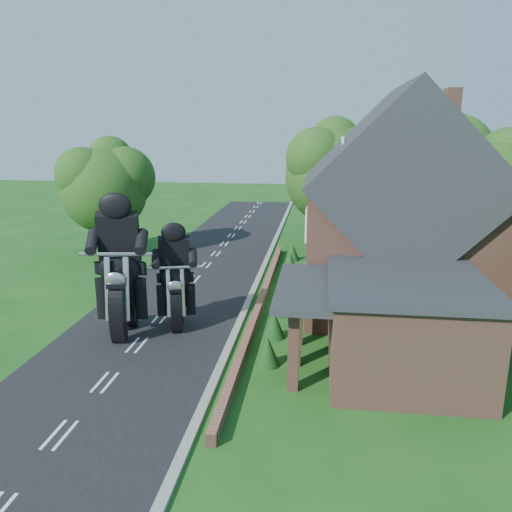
# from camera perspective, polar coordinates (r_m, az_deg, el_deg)

# --- Properties ---
(ground) EXTENTS (120.00, 120.00, 0.00)m
(ground) POSITION_cam_1_polar(r_m,az_deg,el_deg) (20.53, -13.45, -9.92)
(ground) COLOR #174A15
(ground) RESTS_ON ground
(road) EXTENTS (7.00, 80.00, 0.02)m
(road) POSITION_cam_1_polar(r_m,az_deg,el_deg) (20.53, -13.45, -9.89)
(road) COLOR black
(road) RESTS_ON ground
(kerb) EXTENTS (0.30, 80.00, 0.12)m
(kerb) POSITION_cam_1_polar(r_m,az_deg,el_deg) (19.56, -3.23, -10.59)
(kerb) COLOR gray
(kerb) RESTS_ON ground
(garden_wall) EXTENTS (0.30, 22.00, 0.40)m
(garden_wall) POSITION_cam_1_polar(r_m,az_deg,el_deg) (23.99, 0.51, -5.39)
(garden_wall) COLOR #8F5C49
(garden_wall) RESTS_ON ground
(house) EXTENTS (9.54, 8.64, 10.24)m
(house) POSITION_cam_1_polar(r_m,az_deg,el_deg) (24.00, 15.72, 4.32)
(house) COLOR #8F5C49
(house) RESTS_ON ground
(annex) EXTENTS (7.05, 5.94, 3.44)m
(annex) POSITION_cam_1_polar(r_m,az_deg,el_deg) (18.08, 16.12, -7.44)
(annex) COLOR #8F5C49
(annex) RESTS_ON ground
(tree_behind_house) EXTENTS (7.81, 7.20, 10.08)m
(tree_behind_house) POSITION_cam_1_polar(r_m,az_deg,el_deg) (34.37, 19.80, 10.07)
(tree_behind_house) COLOR black
(tree_behind_house) RESTS_ON ground
(tree_behind_left) EXTENTS (6.94, 6.40, 9.16)m
(tree_behind_left) POSITION_cam_1_polar(r_m,az_deg,el_deg) (34.65, 9.48, 9.91)
(tree_behind_left) COLOR black
(tree_behind_left) RESTS_ON ground
(tree_far_road) EXTENTS (6.08, 5.60, 7.84)m
(tree_far_road) POSITION_cam_1_polar(r_m,az_deg,el_deg) (34.62, -16.37, 8.04)
(tree_far_road) COLOR black
(tree_far_road) RESTS_ON ground
(shrub_a) EXTENTS (0.90, 0.90, 1.10)m
(shrub_a) POSITION_cam_1_polar(r_m,az_deg,el_deg) (18.23, 1.35, -10.81)
(shrub_a) COLOR #123914
(shrub_a) RESTS_ON ground
(shrub_b) EXTENTS (0.90, 0.90, 1.10)m
(shrub_b) POSITION_cam_1_polar(r_m,az_deg,el_deg) (20.51, 2.11, -7.86)
(shrub_b) COLOR #123914
(shrub_b) RESTS_ON ground
(shrub_c) EXTENTS (0.90, 0.90, 1.10)m
(shrub_c) POSITION_cam_1_polar(r_m,az_deg,el_deg) (22.84, 2.71, -5.51)
(shrub_c) COLOR #123914
(shrub_c) RESTS_ON ground
(shrub_d) EXTENTS (0.90, 0.90, 1.10)m
(shrub_d) POSITION_cam_1_polar(r_m,az_deg,el_deg) (27.58, 3.59, -2.00)
(shrub_d) COLOR #123914
(shrub_d) RESTS_ON ground
(shrub_e) EXTENTS (0.90, 0.90, 1.10)m
(shrub_e) POSITION_cam_1_polar(r_m,az_deg,el_deg) (29.98, 3.92, -0.66)
(shrub_e) COLOR #123914
(shrub_e) RESTS_ON ground
(shrub_f) EXTENTS (0.90, 0.90, 1.10)m
(shrub_f) POSITION_cam_1_polar(r_m,az_deg,el_deg) (32.40, 4.21, 0.47)
(shrub_f) COLOR #123914
(shrub_f) RESTS_ON ground
(motorcycle_lead) EXTENTS (0.76, 1.53, 1.38)m
(motorcycle_lead) POSITION_cam_1_polar(r_m,az_deg,el_deg) (21.67, -9.03, -6.39)
(motorcycle_lead) COLOR black
(motorcycle_lead) RESTS_ON ground
(motorcycle_follow) EXTENTS (0.72, 1.95, 1.78)m
(motorcycle_follow) POSITION_cam_1_polar(r_m,az_deg,el_deg) (21.29, -14.85, -6.54)
(motorcycle_follow) COLOR black
(motorcycle_follow) RESTS_ON ground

